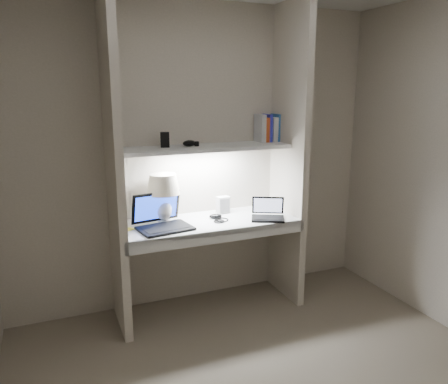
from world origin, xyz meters
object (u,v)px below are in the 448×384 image
table_lamp (163,190)px  book_row (269,129)px  speaker (223,205)px  laptop_netbook (268,214)px  laptop_main (162,220)px

table_lamp → book_row: 1.07m
speaker → book_row: 0.77m
speaker → book_row: (0.44, 0.03, 0.63)m
laptop_netbook → book_row: bearing=90.1°
laptop_main → book_row: book_row is taller
laptop_netbook → book_row: book_row is taller
table_lamp → speaker: table_lamp is taller
laptop_main → speaker: size_ratio=3.03×
table_lamp → book_row: size_ratio=1.65×
laptop_netbook → speaker: 0.40m
table_lamp → book_row: bearing=4.8°
table_lamp → laptop_netbook: (0.82, -0.23, -0.22)m
laptop_main → book_row: (1.03, 0.22, 0.65)m
table_lamp → laptop_netbook: 0.88m
laptop_netbook → laptop_main: bearing=-159.3°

